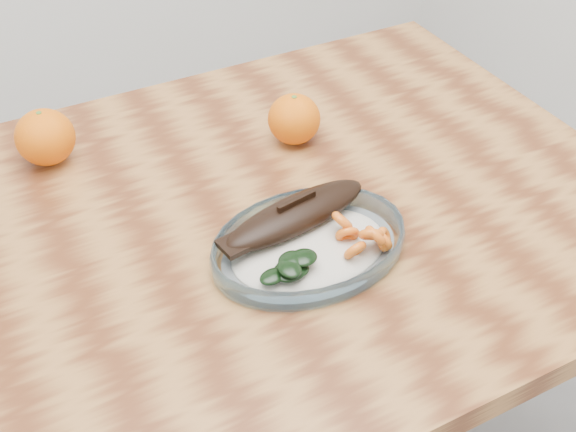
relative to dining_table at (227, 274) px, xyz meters
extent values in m
cube|color=#5C2D15|center=(0.00, 0.00, 0.08)|extent=(1.20, 0.80, 0.04)
cylinder|color=brown|center=(0.54, 0.34, -0.30)|extent=(0.06, 0.06, 0.71)
ellipsoid|color=white|center=(0.08, -0.11, 0.10)|extent=(0.48, 0.35, 0.01)
torus|color=#85B3CD|center=(0.08, -0.11, 0.11)|extent=(0.48, 0.48, 0.03)
ellipsoid|color=white|center=(0.08, -0.11, 0.12)|extent=(0.43, 0.30, 0.02)
ellipsoid|color=black|center=(0.08, -0.06, 0.15)|extent=(0.23, 0.10, 0.04)
ellipsoid|color=black|center=(0.08, -0.06, 0.14)|extent=(0.20, 0.08, 0.02)
cube|color=black|center=(-0.01, -0.08, 0.15)|extent=(0.05, 0.04, 0.01)
cube|color=black|center=(0.08, -0.06, 0.17)|extent=(0.06, 0.02, 0.02)
torus|color=#CC4F0E|center=(0.12, -0.15, 0.14)|extent=(0.04, 0.03, 0.04)
torus|color=#CC4F0E|center=(0.16, -0.15, 0.14)|extent=(0.03, 0.04, 0.04)
torus|color=#CC4F0E|center=(0.12, -0.12, 0.14)|extent=(0.05, 0.03, 0.04)
torus|color=#CC4F0E|center=(0.16, -0.15, 0.14)|extent=(0.03, 0.04, 0.04)
torus|color=#CC4F0E|center=(0.14, -0.15, 0.15)|extent=(0.04, 0.04, 0.04)
torus|color=#CC4F0E|center=(0.15, -0.15, 0.15)|extent=(0.03, 0.04, 0.04)
torus|color=#CC4F0E|center=(0.12, -0.11, 0.15)|extent=(0.04, 0.04, 0.04)
ellipsoid|color=black|center=(0.03, -0.14, 0.14)|extent=(0.04, 0.04, 0.01)
ellipsoid|color=black|center=(0.00, -0.15, 0.14)|extent=(0.04, 0.03, 0.01)
ellipsoid|color=black|center=(0.02, -0.15, 0.14)|extent=(0.04, 0.04, 0.01)
ellipsoid|color=black|center=(0.03, -0.15, 0.14)|extent=(0.04, 0.03, 0.01)
ellipsoid|color=black|center=(0.03, -0.15, 0.14)|extent=(0.04, 0.03, 0.01)
ellipsoid|color=black|center=(0.02, -0.15, 0.15)|extent=(0.03, 0.04, 0.01)
ellipsoid|color=black|center=(0.03, -0.14, 0.15)|extent=(0.05, 0.04, 0.01)
ellipsoid|color=black|center=(0.05, -0.14, 0.15)|extent=(0.04, 0.03, 0.01)
sphere|color=#FF6805|center=(-0.17, 0.25, 0.14)|extent=(0.09, 0.09, 0.09)
sphere|color=#FF6805|center=(0.18, 0.13, 0.14)|extent=(0.08, 0.08, 0.08)
camera|label=1|loc=(-0.27, -0.71, 0.75)|focal=45.00mm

